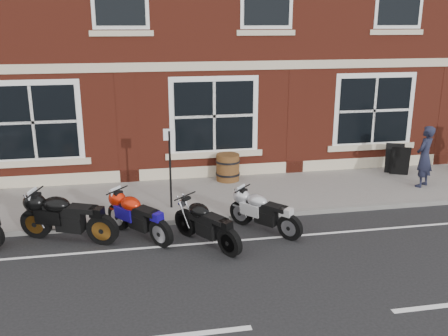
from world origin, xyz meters
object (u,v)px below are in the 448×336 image
(moto_sport_red, at_px, (139,214))
(pedestrian_left, at_px, (425,157))
(moto_sport_silver, at_px, (264,210))
(moto_naked_black, at_px, (206,222))
(barrel_planter, at_px, (228,167))
(moto_sport_black, at_px, (67,215))
(a_board_sign, at_px, (397,159))
(parking_sign, at_px, (170,163))

(moto_sport_red, xyz_separation_m, pedestrian_left, (7.95, 1.75, 0.46))
(moto_sport_silver, height_order, moto_naked_black, moto_naked_black)
(moto_sport_red, distance_m, moto_sport_silver, 2.81)
(moto_sport_silver, xyz_separation_m, barrel_planter, (-0.14, 3.52, 0.01))
(moto_sport_black, bearing_deg, a_board_sign, -49.25)
(moto_sport_black, height_order, parking_sign, parking_sign)
(barrel_planter, bearing_deg, moto_sport_silver, -87.70)
(moto_naked_black, relative_size, barrel_planter, 2.27)
(moto_sport_black, bearing_deg, parking_sign, -37.57)
(barrel_planter, relative_size, parking_sign, 0.39)
(moto_sport_silver, relative_size, moto_naked_black, 0.89)
(moto_sport_silver, bearing_deg, a_board_sign, -7.08)
(moto_sport_silver, height_order, barrel_planter, barrel_planter)
(pedestrian_left, bearing_deg, moto_sport_silver, -13.07)
(moto_sport_black, relative_size, moto_naked_black, 1.21)
(a_board_sign, bearing_deg, moto_naked_black, -126.49)
(moto_sport_red, relative_size, moto_sport_black, 0.79)
(moto_sport_black, bearing_deg, moto_sport_silver, -70.35)
(moto_sport_red, height_order, moto_sport_silver, moto_sport_red)
(moto_sport_silver, bearing_deg, moto_naked_black, 158.82)
(moto_sport_black, distance_m, moto_naked_black, 3.03)
(moto_sport_red, bearing_deg, moto_sport_silver, -42.72)
(moto_sport_silver, bearing_deg, moto_sport_black, 136.64)
(barrel_planter, bearing_deg, moto_sport_black, -142.45)
(moto_naked_black, bearing_deg, barrel_planter, 40.03)
(moto_sport_black, relative_size, pedestrian_left, 1.24)
(moto_sport_red, xyz_separation_m, parking_sign, (0.83, 1.39, 0.75))
(pedestrian_left, bearing_deg, moto_naked_black, -13.65)
(a_board_sign, distance_m, parking_sign, 7.22)
(a_board_sign, xyz_separation_m, parking_sign, (-7.01, -1.57, 0.70))
(a_board_sign, bearing_deg, moto_sport_silver, -123.71)
(moto_naked_black, height_order, barrel_planter, moto_naked_black)
(moto_sport_red, bearing_deg, parking_sign, 20.61)
(moto_sport_red, xyz_separation_m, moto_sport_black, (-1.52, 0.10, 0.06))
(a_board_sign, xyz_separation_m, barrel_planter, (-5.18, 0.35, -0.07))
(moto_sport_black, bearing_deg, barrel_planter, -28.71)
(moto_naked_black, relative_size, parking_sign, 0.89)
(moto_sport_silver, distance_m, a_board_sign, 5.96)
(moto_sport_silver, relative_size, barrel_planter, 2.02)
(moto_naked_black, distance_m, pedestrian_left, 6.99)
(moto_naked_black, height_order, pedestrian_left, pedestrian_left)
(moto_sport_black, relative_size, parking_sign, 1.07)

